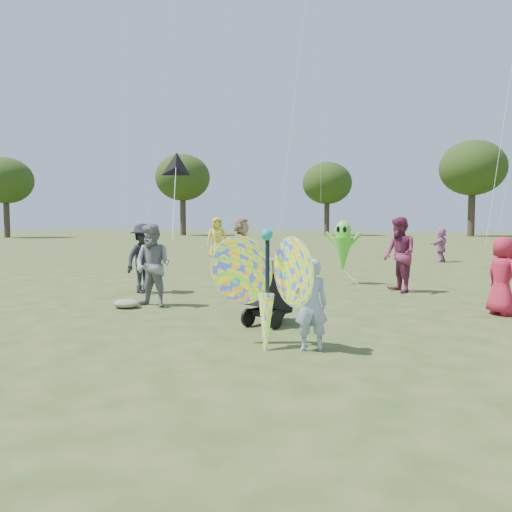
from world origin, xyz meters
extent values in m
plane|color=#51592B|center=(0.00, 0.00, 0.00)|extent=(160.00, 160.00, 0.00)
imported|color=#96AAD4|center=(1.42, -0.28, 0.61)|extent=(0.53, 0.48, 1.23)
imported|color=gray|center=(-2.54, 1.64, 0.83)|extent=(0.82, 0.64, 1.67)
ellipsoid|color=gray|center=(-2.95, 1.30, 0.09)|extent=(0.55, 0.45, 0.17)
imported|color=#B41C37|center=(3.80, 3.58, 0.72)|extent=(0.81, 0.83, 1.44)
imported|color=black|center=(-3.92, 3.16, 0.83)|extent=(0.76, 1.15, 1.66)
imported|color=tan|center=(-3.91, 8.41, 0.92)|extent=(0.92, 1.78, 1.84)
imported|color=#752748|center=(1.62, 5.80, 0.91)|extent=(1.08, 1.12, 1.83)
imported|color=yellow|center=(-7.41, 13.01, 0.95)|extent=(1.10, 1.03, 1.89)
imported|color=#C26EA7|center=(1.80, 15.82, 0.73)|extent=(0.82, 1.41, 1.45)
cube|color=black|center=(0.26, 1.08, 0.55)|extent=(0.69, 0.96, 0.71)
cube|color=black|center=(0.26, 1.08, 0.22)|extent=(0.60, 0.78, 0.10)
ellipsoid|color=black|center=(0.26, 1.33, 0.88)|extent=(0.51, 0.45, 0.33)
cylinder|color=black|center=(0.02, 0.73, 0.15)|extent=(0.14, 0.30, 0.30)
cylinder|color=black|center=(0.50, 0.73, 0.15)|extent=(0.14, 0.30, 0.30)
cylinder|color=black|center=(0.26, 1.53, 0.11)|extent=(0.11, 0.22, 0.22)
cylinder|color=black|center=(0.26, 0.60, 0.98)|extent=(0.43, 0.16, 0.03)
cube|color=#A5834F|center=(0.26, 1.03, 0.96)|extent=(0.41, 0.37, 0.26)
ellipsoid|color=#FA4727|center=(0.42, -0.33, 1.03)|extent=(0.98, 0.71, 1.24)
ellipsoid|color=#FA4727|center=(1.18, -0.33, 1.03)|extent=(0.98, 0.71, 1.24)
cylinder|color=black|center=(0.80, -0.31, 0.98)|extent=(0.06, 0.06, 1.00)
cone|color=#FA4727|center=(0.85, -0.48, 0.30)|extent=(0.36, 0.49, 0.93)
sphere|color=teal|center=(0.80, -0.33, 1.53)|extent=(0.16, 0.16, 0.16)
cone|color=black|center=(-3.59, 4.08, 3.06)|extent=(0.89, 0.62, 0.81)
cylinder|color=silver|center=(-2.87, 2.91, 2.20)|extent=(1.47, 2.35, 1.73)
cone|color=#5CE134|center=(-0.04, 6.84, 0.80)|extent=(0.56, 0.56, 0.95)
ellipsoid|color=#5CE134|center=(-0.04, 6.84, 1.45)|extent=(0.44, 0.39, 0.57)
ellipsoid|color=black|center=(-0.13, 6.66, 1.50)|extent=(0.10, 0.05, 0.17)
ellipsoid|color=black|center=(0.05, 6.66, 1.50)|extent=(0.10, 0.05, 0.17)
cylinder|color=#5CE134|center=(-0.34, 6.84, 1.20)|extent=(0.43, 0.10, 0.49)
cylinder|color=#5CE134|center=(0.26, 6.84, 1.20)|extent=(0.43, 0.10, 0.49)
cylinder|color=silver|center=(0.26, 6.64, 0.20)|extent=(0.61, 0.41, 0.41)
cylinder|color=silver|center=(-2.14, 8.74, 5.99)|extent=(0.29, 3.49, 9.37)
cylinder|color=silver|center=(-11.57, 12.02, 11.02)|extent=(3.15, 4.05, 19.44)
cylinder|color=silver|center=(-7.06, 26.60, 14.84)|extent=(2.13, 5.21, 27.08)
cylinder|color=#3A2D21|center=(-30.00, 45.00, 2.10)|extent=(0.70, 0.70, 4.20)
ellipsoid|color=#2B4214|center=(-30.00, 45.00, 7.00)|extent=(6.60, 6.60, 5.61)
cylinder|color=#3A2D21|center=(-14.00, 52.00, 1.89)|extent=(0.63, 0.63, 3.78)
ellipsoid|color=#2B4214|center=(-14.00, 52.00, 6.30)|extent=(5.94, 5.94, 5.05)
cylinder|color=#3A2D21|center=(2.00, 55.00, 2.31)|extent=(0.77, 0.77, 4.62)
ellipsoid|color=#2B4214|center=(2.00, 55.00, 7.70)|extent=(7.26, 7.26, 6.17)
cylinder|color=#3A2D21|center=(-42.00, 30.00, 1.78)|extent=(0.59, 0.59, 3.57)
ellipsoid|color=#2B4214|center=(-42.00, 30.00, 5.95)|extent=(5.61, 5.61, 4.77)
camera|label=1|loc=(3.49, -6.52, 1.72)|focal=35.00mm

